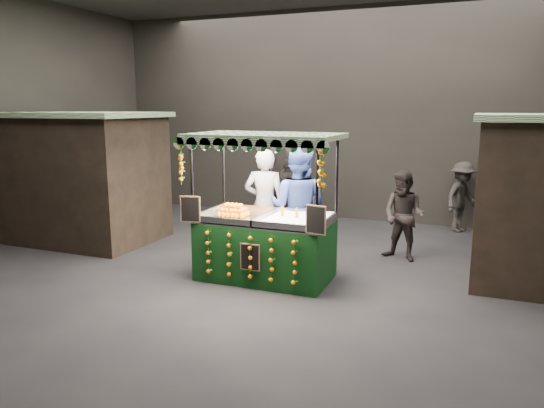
% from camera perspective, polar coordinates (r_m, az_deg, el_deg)
% --- Properties ---
extents(ground, '(12.00, 12.00, 0.00)m').
position_cam_1_polar(ground, '(8.25, -0.68, -8.41)').
color(ground, black).
rests_on(ground, ground).
extents(market_hall, '(12.10, 10.10, 5.05)m').
position_cam_1_polar(market_hall, '(7.82, -0.73, 15.69)').
color(market_hall, black).
rests_on(market_hall, ground).
extents(neighbour_stall_left, '(3.00, 2.20, 2.60)m').
position_cam_1_polar(neighbour_stall_left, '(11.13, -20.03, 2.88)').
color(neighbour_stall_left, black).
rests_on(neighbour_stall_left, ground).
extents(juice_stall, '(2.38, 1.40, 2.31)m').
position_cam_1_polar(juice_stall, '(8.10, -0.75, -3.50)').
color(juice_stall, black).
rests_on(juice_stall, ground).
extents(vendor_grey, '(0.82, 0.62, 2.00)m').
position_cam_1_polar(vendor_grey, '(9.08, -0.81, -0.10)').
color(vendor_grey, slate).
rests_on(vendor_grey, ground).
extents(vendor_blue, '(1.03, 0.82, 2.07)m').
position_cam_1_polar(vendor_blue, '(8.66, 2.88, -0.40)').
color(vendor_blue, navy).
rests_on(vendor_blue, ground).
extents(shopper_0, '(0.72, 0.61, 1.68)m').
position_cam_1_polar(shopper_0, '(9.75, 3.56, -0.32)').
color(shopper_0, black).
rests_on(shopper_0, ground).
extents(shopper_1, '(0.93, 0.82, 1.61)m').
position_cam_1_polar(shopper_1, '(9.40, 14.39, -1.28)').
color(shopper_1, black).
rests_on(shopper_1, ground).
extents(shopper_2, '(0.96, 0.41, 1.62)m').
position_cam_1_polar(shopper_2, '(11.17, 1.87, 0.97)').
color(shopper_2, '#2E2A25').
rests_on(shopper_2, ground).
extents(shopper_3, '(0.99, 1.15, 1.54)m').
position_cam_1_polar(shopper_3, '(11.96, 20.30, 0.75)').
color(shopper_3, '#2B2722').
rests_on(shopper_3, ground).
extents(shopper_4, '(0.93, 0.66, 1.78)m').
position_cam_1_polar(shopper_4, '(11.77, 2.42, 1.87)').
color(shopper_4, black).
rests_on(shopper_4, ground).
extents(shopper_5, '(1.20, 1.68, 1.75)m').
position_cam_1_polar(shopper_5, '(11.10, 24.20, 0.30)').
color(shopper_5, black).
rests_on(shopper_5, ground).
extents(shopper_6, '(0.60, 0.68, 1.57)m').
position_cam_1_polar(shopper_6, '(12.84, -0.25, 2.14)').
color(shopper_6, black).
rests_on(shopper_6, ground).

